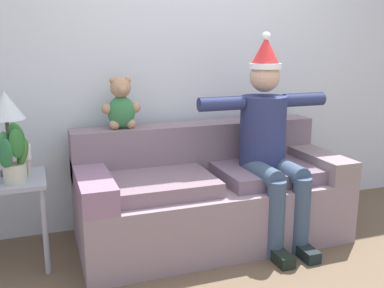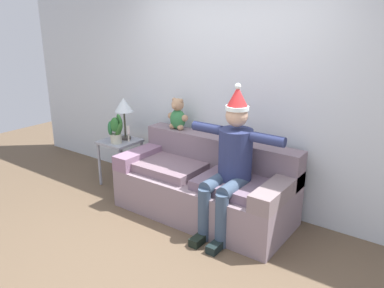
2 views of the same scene
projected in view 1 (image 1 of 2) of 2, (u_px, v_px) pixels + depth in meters
name	position (u px, v px, depth m)	size (l,w,h in m)	color
back_wall	(187.00, 55.00, 3.52)	(7.00, 0.10, 2.70)	silver
couch	(210.00, 194.00, 3.28)	(1.95, 0.86, 0.84)	gray
person_seated	(269.00, 138.00, 3.16)	(1.02, 0.77, 1.53)	navy
teddy_bear	(121.00, 105.00, 3.17)	(0.29, 0.17, 0.38)	#327642
side_table	(10.00, 195.00, 2.82)	(0.45, 0.46, 0.60)	#9195A4
table_lamp	(6.00, 110.00, 2.79)	(0.24, 0.24, 0.55)	#443F3A
potted_plant	(14.00, 154.00, 2.68)	(0.22, 0.22, 0.38)	#B9BAA4
candle_short	(28.00, 155.00, 2.84)	(0.04, 0.04, 0.21)	beige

